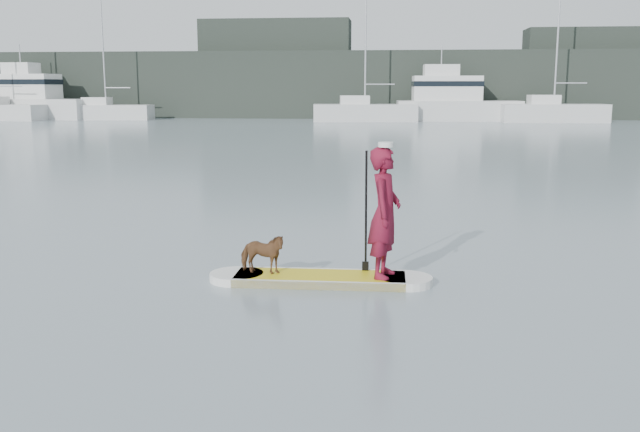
# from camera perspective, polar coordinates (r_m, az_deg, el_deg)

# --- Properties ---
(ground) EXTENTS (140.00, 140.00, 0.00)m
(ground) POSITION_cam_1_polar(r_m,az_deg,el_deg) (14.38, -0.03, -1.11)
(ground) COLOR slate
(ground) RESTS_ON ground
(paddleboard) EXTENTS (3.30, 0.84, 0.12)m
(paddleboard) POSITION_cam_1_polar(r_m,az_deg,el_deg) (10.54, 0.00, -5.03)
(paddleboard) COLOR gold
(paddleboard) RESTS_ON ground
(paddler) EXTENTS (0.57, 0.76, 1.89)m
(paddler) POSITION_cam_1_polar(r_m,az_deg,el_deg) (10.28, 5.20, 0.26)
(paddler) COLOR maroon
(paddler) RESTS_ON paddleboard
(white_cap) EXTENTS (0.22, 0.22, 0.07)m
(white_cap) POSITION_cam_1_polar(r_m,az_deg,el_deg) (10.15, 5.29, 5.71)
(white_cap) COLOR silver
(white_cap) RESTS_ON paddler
(dog) EXTENTS (0.75, 0.42, 0.60)m
(dog) POSITION_cam_1_polar(r_m,az_deg,el_deg) (10.56, -4.66, -3.01)
(dog) COLOR #58301E
(dog) RESTS_ON paddleboard
(paddle) EXTENTS (0.10, 0.30, 2.00)m
(paddle) POSITION_cam_1_polar(r_m,az_deg,el_deg) (10.63, 3.69, -0.84)
(paddle) COLOR black
(paddle) RESTS_ON ground
(sailboat_a) EXTENTS (8.13, 3.66, 11.38)m
(sailboat_a) POSITION_cam_1_polar(r_m,az_deg,el_deg) (67.62, -24.23, 7.68)
(sailboat_a) COLOR silver
(sailboat_a) RESTS_ON ground
(sailboat_b) EXTENTS (8.00, 2.77, 11.73)m
(sailboat_b) POSITION_cam_1_polar(r_m,az_deg,el_deg) (65.52, -16.78, 8.10)
(sailboat_b) COLOR silver
(sailboat_b) RESTS_ON ground
(sailboat_d) EXTENTS (8.75, 3.59, 12.53)m
(sailboat_d) POSITION_cam_1_polar(r_m,az_deg,el_deg) (59.65, 3.54, 8.42)
(sailboat_d) COLOR silver
(sailboat_d) RESTS_ON ground
(sailboat_e) EXTENTS (8.45, 3.06, 12.10)m
(sailboat_e) POSITION_cam_1_polar(r_m,az_deg,el_deg) (61.22, 18.11, 7.96)
(sailboat_e) COLOR silver
(sailboat_e) RESTS_ON ground
(motor_yacht_a) EXTENTS (10.44, 3.79, 6.16)m
(motor_yacht_a) POSITION_cam_1_polar(r_m,az_deg,el_deg) (61.60, 10.61, 9.10)
(motor_yacht_a) COLOR silver
(motor_yacht_a) RESTS_ON ground
(motor_yacht_b) EXTENTS (10.22, 4.68, 6.50)m
(motor_yacht_b) POSITION_cam_1_polar(r_m,az_deg,el_deg) (68.89, -21.97, 8.73)
(motor_yacht_b) COLOR silver
(motor_yacht_b) RESTS_ON ground
(shore_mass) EXTENTS (90.00, 6.00, 6.00)m
(shore_mass) POSITION_cam_1_polar(r_m,az_deg,el_deg) (67.04, 4.93, 10.41)
(shore_mass) COLOR black
(shore_mass) RESTS_ON ground
(shore_building_west) EXTENTS (14.00, 4.00, 9.00)m
(shore_building_west) POSITION_cam_1_polar(r_m,az_deg,el_deg) (69.01, -3.53, 11.67)
(shore_building_west) COLOR black
(shore_building_west) RESTS_ON ground
(shore_building_east) EXTENTS (10.00, 4.00, 8.00)m
(shore_building_east) POSITION_cam_1_polar(r_m,az_deg,el_deg) (70.00, 20.13, 10.64)
(shore_building_east) COLOR black
(shore_building_east) RESTS_ON ground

